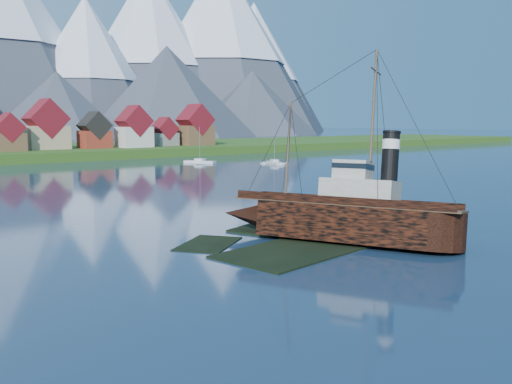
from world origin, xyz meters
TOP-DOWN VIEW (x-y plane):
  - ground at (0.00, 0.00)m, footprint 1400.00×1400.00m
  - shoal at (1.78, 2.15)m, footprint 31.71×21.24m
  - tugboat_wreck at (2.98, -0.88)m, footprint 6.30×27.15m
  - sailboat_d at (68.30, 84.46)m, footprint 4.86×8.88m
  - sailboat_e at (53.58, 102.03)m, footprint 7.01×9.86m

SIDE VIEW (x-z plane):
  - shoal at x=1.78m, z-range -0.92..0.22m
  - ground at x=0.00m, z-range 0.00..0.00m
  - sailboat_e at x=53.58m, z-range -5.50..6.00m
  - sailboat_d at x=68.30m, z-range -5.63..6.17m
  - tugboat_wreck at x=2.98m, z-range -8.04..13.48m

